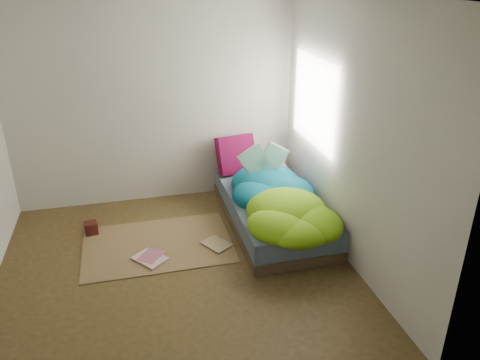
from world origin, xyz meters
name	(u,v)px	position (x,y,z in m)	size (l,w,h in m)	color
ground	(178,272)	(0.00, 0.00, 0.00)	(3.50, 3.50, 0.00)	#433119
room_walls	(168,115)	(0.01, 0.01, 1.63)	(3.54, 3.54, 2.62)	silver
bed	(272,210)	(1.22, 0.72, 0.17)	(1.00, 2.00, 0.34)	#3D3321
duvet	(279,192)	(1.22, 0.50, 0.51)	(0.96, 1.84, 0.34)	#075074
rug	(158,244)	(-0.15, 0.55, 0.01)	(1.60, 1.10, 0.01)	brown
pillow_floral	(263,165)	(1.35, 1.53, 0.40)	(0.54, 0.34, 0.12)	silver
pillow_magenta	(236,154)	(0.98, 1.56, 0.58)	(0.49, 0.15, 0.49)	#500529
open_book	(264,151)	(1.18, 0.96, 0.83)	(0.50, 0.11, 0.30)	#3A8A2D
wooden_box	(91,228)	(-0.86, 0.97, 0.08)	(0.14, 0.14, 0.14)	#3E170E
floor_book_a	(141,264)	(-0.35, 0.19, 0.02)	(0.24, 0.33, 0.03)	white
floor_book_b	(143,254)	(-0.32, 0.37, 0.03)	(0.21, 0.28, 0.03)	#C16F8A
floor_book_c	(209,248)	(0.38, 0.31, 0.02)	(0.22, 0.31, 0.02)	tan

